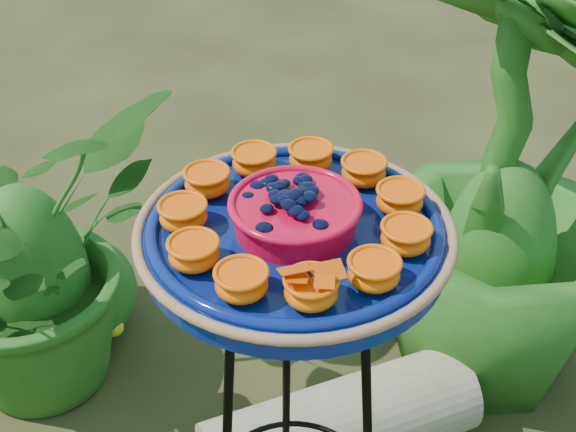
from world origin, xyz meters
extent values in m
torus|color=black|center=(0.13, -0.11, 0.87)|extent=(0.29, 0.29, 0.02)
cylinder|color=black|center=(0.11, 0.03, 0.43)|extent=(0.03, 0.09, 0.87)
cylinder|color=navy|center=(0.13, -0.11, 0.90)|extent=(0.51, 0.51, 0.04)
torus|color=#A8704C|center=(0.13, -0.11, 0.92)|extent=(0.47, 0.47, 0.02)
torus|color=navy|center=(0.13, -0.11, 0.92)|extent=(0.43, 0.43, 0.02)
cylinder|color=red|center=(0.13, -0.11, 0.94)|extent=(0.20, 0.20, 0.04)
torus|color=red|center=(0.13, -0.11, 0.96)|extent=(0.19, 0.19, 0.01)
ellipsoid|color=black|center=(0.13, -0.11, 0.97)|extent=(0.15, 0.15, 0.03)
ellipsoid|color=#FF5302|center=(0.28, -0.05, 0.94)|extent=(0.07, 0.07, 0.03)
cylinder|color=#EA5D04|center=(0.28, -0.05, 0.96)|extent=(0.06, 0.06, 0.01)
ellipsoid|color=#FF5302|center=(0.23, 0.02, 0.94)|extent=(0.07, 0.07, 0.03)
cylinder|color=#EA5D04|center=(0.23, 0.02, 0.96)|extent=(0.06, 0.06, 0.01)
ellipsoid|color=#FF5302|center=(0.14, 0.05, 0.94)|extent=(0.07, 0.07, 0.03)
cylinder|color=#EA5D04|center=(0.14, 0.05, 0.96)|extent=(0.06, 0.06, 0.01)
ellipsoid|color=#FF5302|center=(0.06, 0.03, 0.94)|extent=(0.07, 0.07, 0.03)
cylinder|color=#EA5D04|center=(0.06, 0.03, 0.96)|extent=(0.06, 0.06, 0.01)
ellipsoid|color=#FF5302|center=(-0.01, -0.03, 0.94)|extent=(0.07, 0.07, 0.03)
cylinder|color=#EA5D04|center=(-0.01, -0.03, 0.96)|extent=(0.06, 0.06, 0.01)
ellipsoid|color=#FF5302|center=(-0.03, -0.12, 0.94)|extent=(0.07, 0.07, 0.03)
cylinder|color=#EA5D04|center=(-0.03, -0.12, 0.96)|extent=(0.06, 0.06, 0.01)
ellipsoid|color=#FF5302|center=(0.00, -0.20, 0.94)|extent=(0.07, 0.07, 0.03)
cylinder|color=#EA5D04|center=(0.00, -0.20, 0.96)|extent=(0.06, 0.06, 0.01)
ellipsoid|color=#FF5302|center=(0.07, -0.26, 0.94)|extent=(0.07, 0.07, 0.03)
cylinder|color=#EA5D04|center=(0.07, -0.26, 0.96)|extent=(0.06, 0.06, 0.01)
ellipsoid|color=#FF5302|center=(0.16, -0.26, 0.94)|extent=(0.07, 0.07, 0.03)
cylinder|color=#EA5D04|center=(0.16, -0.26, 0.96)|extent=(0.06, 0.06, 0.01)
ellipsoid|color=#FF5302|center=(0.24, -0.22, 0.94)|extent=(0.07, 0.07, 0.03)
cylinder|color=#EA5D04|center=(0.24, -0.22, 0.96)|extent=(0.06, 0.06, 0.01)
ellipsoid|color=#FF5302|center=(0.29, -0.14, 0.94)|extent=(0.07, 0.07, 0.03)
cylinder|color=#EA5D04|center=(0.29, -0.14, 0.96)|extent=(0.06, 0.06, 0.01)
cylinder|color=black|center=(0.16, -0.26, 0.97)|extent=(0.02, 0.03, 0.00)
cube|color=#F35A04|center=(0.14, -0.26, 0.97)|extent=(0.05, 0.04, 0.01)
cube|color=#F35A04|center=(0.18, -0.26, 0.97)|extent=(0.05, 0.04, 0.01)
cylinder|color=tan|center=(0.22, 0.21, 0.11)|extent=(0.67, 0.49, 0.22)
imported|color=#225316|center=(-0.57, 0.45, 0.40)|extent=(0.89, 0.93, 0.79)
imported|color=#225316|center=(0.59, 0.57, 0.56)|extent=(0.89, 0.89, 1.13)
camera|label=1|loc=(0.19, -1.03, 1.61)|focal=50.00mm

